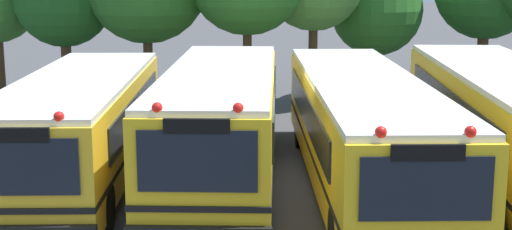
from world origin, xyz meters
TOP-DOWN VIEW (x-y plane):
  - ground_plane at (0.00, 0.00)m, footprint 160.00×160.00m
  - school_bus_0 at (-4.71, -0.04)m, footprint 2.75×9.65m
  - school_bus_1 at (-1.57, 0.14)m, footprint 2.63×10.00m
  - school_bus_2 at (1.58, -0.28)m, footprint 2.75×11.61m
  - school_bus_3 at (4.86, -0.04)m, footprint 2.89×11.48m
  - tree_5 at (3.63, 11.12)m, footprint 3.35×3.35m

SIDE VIEW (x-z plane):
  - ground_plane at x=0.00m, z-range 0.00..0.00m
  - school_bus_0 at x=-4.71m, z-range 0.07..2.65m
  - school_bus_2 at x=1.58m, z-range 0.07..2.69m
  - school_bus_3 at x=4.86m, z-range 0.07..2.79m
  - school_bus_1 at x=-1.57m, z-range 0.07..2.80m
  - tree_5 at x=3.63m, z-range 0.86..5.79m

